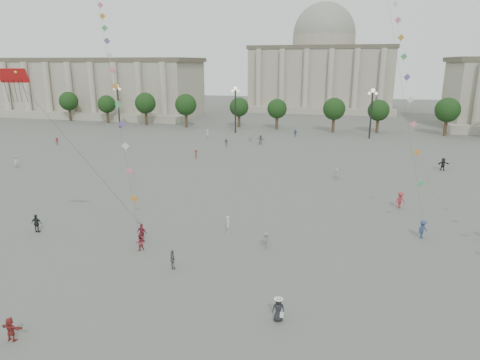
# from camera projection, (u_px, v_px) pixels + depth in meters

# --- Properties ---
(ground) EXTENTS (360.00, 360.00, 0.00)m
(ground) POSITION_uv_depth(u_px,v_px,m) (182.00, 292.00, 30.79)
(ground) COLOR #555250
(ground) RESTS_ON ground
(hall_west) EXTENTS (84.00, 26.22, 17.20)m
(hall_west) POSITION_uv_depth(u_px,v_px,m) (71.00, 87.00, 134.35)
(hall_west) COLOR #A49A8A
(hall_west) RESTS_ON ground
(hall_central) EXTENTS (48.30, 34.30, 35.50)m
(hall_central) POSITION_uv_depth(u_px,v_px,m) (322.00, 67.00, 147.53)
(hall_central) COLOR #A49A8A
(hall_central) RESTS_ON ground
(tree_row) EXTENTS (137.12, 5.12, 8.00)m
(tree_row) POSITION_uv_depth(u_px,v_px,m) (305.00, 108.00, 102.11)
(tree_row) COLOR #3C2C1E
(tree_row) RESTS_ON ground
(lamp_post_far_west) EXTENTS (2.00, 0.90, 10.65)m
(lamp_post_far_west) POSITION_uv_depth(u_px,v_px,m) (118.00, 98.00, 105.06)
(lamp_post_far_west) COLOR #262628
(lamp_post_far_west) RESTS_ON ground
(lamp_post_mid_west) EXTENTS (2.00, 0.90, 10.65)m
(lamp_post_mid_west) POSITION_uv_depth(u_px,v_px,m) (235.00, 101.00, 97.77)
(lamp_post_mid_west) COLOR #262628
(lamp_post_mid_west) RESTS_ON ground
(lamp_post_mid_east) EXTENTS (2.00, 0.90, 10.65)m
(lamp_post_mid_east) POSITION_uv_depth(u_px,v_px,m) (372.00, 104.00, 90.48)
(lamp_post_mid_east) COLOR #262628
(lamp_post_mid_east) RESTS_ON ground
(person_crowd_0) EXTENTS (1.03, 0.51, 1.69)m
(person_crowd_0) POSITION_uv_depth(u_px,v_px,m) (295.00, 133.00, 94.19)
(person_crowd_0) COLOR #38557E
(person_crowd_0) RESTS_ON ground
(person_crowd_1) EXTENTS (1.09, 1.10, 1.79)m
(person_crowd_1) POSITION_uv_depth(u_px,v_px,m) (17.00, 162.00, 66.94)
(person_crowd_1) COLOR white
(person_crowd_1) RESTS_ON ground
(person_crowd_2) EXTENTS (0.92, 1.12, 1.50)m
(person_crowd_2) POSITION_uv_depth(u_px,v_px,m) (57.00, 141.00, 85.03)
(person_crowd_2) COLOR maroon
(person_crowd_2) RESTS_ON ground
(person_crowd_4) EXTENTS (1.18, 1.46, 1.56)m
(person_crowd_4) POSITION_uv_depth(u_px,v_px,m) (250.00, 138.00, 88.97)
(person_crowd_4) COLOR silver
(person_crowd_4) RESTS_ON ground
(person_crowd_6) EXTENTS (1.08, 0.71, 1.56)m
(person_crowd_6) POSITION_uv_depth(u_px,v_px,m) (266.00, 240.00, 37.75)
(person_crowd_6) COLOR slate
(person_crowd_6) RESTS_ON ground
(person_crowd_7) EXTENTS (1.53, 0.87, 1.57)m
(person_crowd_7) POSITION_uv_depth(u_px,v_px,m) (337.00, 174.00, 60.04)
(person_crowd_7) COLOR silver
(person_crowd_7) RESTS_ON ground
(person_crowd_8) EXTENTS (1.41, 1.26, 1.89)m
(person_crowd_8) POSITION_uv_depth(u_px,v_px,m) (400.00, 200.00, 48.10)
(person_crowd_8) COLOR maroon
(person_crowd_8) RESTS_ON ground
(person_crowd_9) EXTENTS (1.90, 1.06, 1.95)m
(person_crowd_9) POSITION_uv_depth(u_px,v_px,m) (443.00, 164.00, 64.97)
(person_crowd_9) COLOR black
(person_crowd_9) RESTS_ON ground
(person_crowd_10) EXTENTS (0.81, 0.82, 1.91)m
(person_crowd_10) POSITION_uv_depth(u_px,v_px,m) (208.00, 134.00, 92.32)
(person_crowd_10) COLOR beige
(person_crowd_10) RESTS_ON ground
(person_crowd_12) EXTENTS (1.81, 1.10, 1.86)m
(person_crowd_12) POSITION_uv_depth(u_px,v_px,m) (261.00, 140.00, 85.80)
(person_crowd_12) COLOR slate
(person_crowd_12) RESTS_ON ground
(person_crowd_13) EXTENTS (0.60, 0.70, 1.64)m
(person_crowd_13) POSITION_uv_depth(u_px,v_px,m) (228.00, 224.00, 41.39)
(person_crowd_13) COLOR silver
(person_crowd_13) RESTS_ON ground
(person_crowd_16) EXTENTS (1.02, 0.69, 1.60)m
(person_crowd_16) POSITION_uv_depth(u_px,v_px,m) (226.00, 142.00, 83.50)
(person_crowd_16) COLOR slate
(person_crowd_16) RESTS_ON ground
(person_crowd_17) EXTENTS (0.98, 1.19, 1.61)m
(person_crowd_17) POSITION_uv_depth(u_px,v_px,m) (196.00, 154.00, 72.73)
(person_crowd_17) COLOR maroon
(person_crowd_17) RESTS_ON ground
(tourist_0) EXTENTS (1.08, 0.56, 1.76)m
(tourist_0) POSITION_uv_depth(u_px,v_px,m) (142.00, 233.00, 39.08)
(tourist_0) COLOR maroon
(tourist_0) RESTS_ON ground
(tourist_2) EXTENTS (1.41, 0.48, 1.51)m
(tourist_2) POSITION_uv_depth(u_px,v_px,m) (11.00, 329.00, 25.20)
(tourist_2) COLOR maroon
(tourist_2) RESTS_ON ground
(tourist_3) EXTENTS (0.83, 1.00, 1.60)m
(tourist_3) POSITION_uv_depth(u_px,v_px,m) (173.00, 260.00, 33.99)
(tourist_3) COLOR slate
(tourist_3) RESTS_ON ground
(tourist_4) EXTENTS (1.11, 0.56, 1.82)m
(tourist_4) POSITION_uv_depth(u_px,v_px,m) (37.00, 223.00, 41.29)
(tourist_4) COLOR black
(tourist_4) RESTS_ON ground
(kite_flyer_0) EXTENTS (0.90, 0.91, 1.48)m
(kite_flyer_0) POSITION_uv_depth(u_px,v_px,m) (140.00, 242.00, 37.41)
(kite_flyer_0) COLOR maroon
(kite_flyer_0) RESTS_ON ground
(kite_flyer_1) EXTENTS (1.27, 1.27, 1.76)m
(kite_flyer_1) POSITION_uv_depth(u_px,v_px,m) (423.00, 229.00, 39.92)
(kite_flyer_1) COLOR navy
(kite_flyer_1) RESTS_ON ground
(hat_person) EXTENTS (0.95, 0.80, 1.69)m
(hat_person) POSITION_uv_depth(u_px,v_px,m) (278.00, 309.00, 27.10)
(hat_person) COLOR black
(hat_person) RESTS_ON ground
(dragon_kite) EXTENTS (4.08, 3.72, 16.05)m
(dragon_kite) POSITION_uv_depth(u_px,v_px,m) (16.00, 87.00, 30.94)
(dragon_kite) COLOR #B01213
(dragon_kite) RESTS_ON ground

